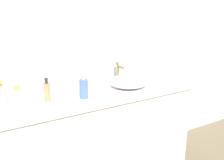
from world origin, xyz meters
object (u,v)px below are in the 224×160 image
(lotion_bottle, at_px, (47,91))
(spray_can, at_px, (1,97))
(sink_basin, at_px, (129,81))
(soap_dispenser, at_px, (84,87))
(candle_jar, at_px, (61,95))
(tissue_box, at_px, (161,72))
(perfume_bottle, at_px, (18,97))

(lotion_bottle, xyz_separation_m, spray_can, (-0.30, -0.01, 0.01))
(sink_basin, relative_size, soap_dispenser, 1.67)
(candle_jar, bearing_deg, soap_dispenser, -32.62)
(tissue_box, relative_size, candle_jar, 2.95)
(candle_jar, bearing_deg, tissue_box, 0.54)
(tissue_box, bearing_deg, candle_jar, -179.46)
(lotion_bottle, distance_m, tissue_box, 1.08)
(soap_dispenser, xyz_separation_m, tissue_box, (0.83, 0.10, -0.01))
(candle_jar, bearing_deg, sink_basin, -3.07)
(soap_dispenser, height_order, lotion_bottle, soap_dispenser)
(spray_can, distance_m, candle_jar, 0.42)
(candle_jar, bearing_deg, lotion_bottle, -167.93)
(soap_dispenser, bearing_deg, perfume_bottle, 170.78)
(perfume_bottle, bearing_deg, sink_basin, -0.62)
(sink_basin, relative_size, tissue_box, 2.02)
(spray_can, xyz_separation_m, candle_jar, (0.41, 0.03, -0.07))
(perfume_bottle, xyz_separation_m, candle_jar, (0.30, 0.02, -0.05))
(lotion_bottle, distance_m, candle_jar, 0.12)
(spray_can, bearing_deg, sink_basin, -0.13)
(lotion_bottle, bearing_deg, tissue_box, 1.66)
(spray_can, height_order, tissue_box, spray_can)
(soap_dispenser, relative_size, candle_jar, 3.58)
(sink_basin, distance_m, perfume_bottle, 0.90)
(spray_can, height_order, candle_jar, spray_can)
(sink_basin, xyz_separation_m, tissue_box, (0.39, 0.04, 0.02))
(candle_jar, bearing_deg, spray_can, -175.85)
(perfume_bottle, relative_size, candle_jar, 2.67)
(sink_basin, bearing_deg, spray_can, 179.87)
(tissue_box, bearing_deg, perfume_bottle, -178.60)
(lotion_bottle, relative_size, perfume_bottle, 1.19)
(perfume_bottle, bearing_deg, tissue_box, 1.40)
(soap_dispenser, distance_m, tissue_box, 0.84)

